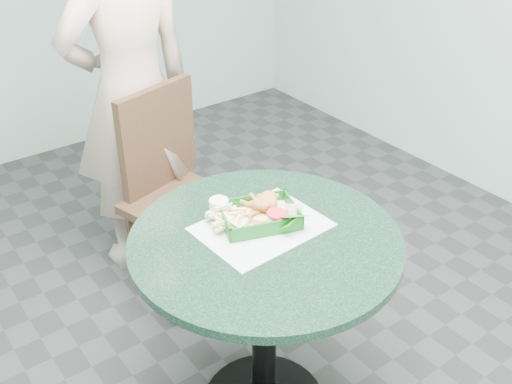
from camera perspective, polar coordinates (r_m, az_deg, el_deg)
cafe_table at (r=1.97m, az=0.86°, el=-8.79°), size 0.85×0.85×0.75m
dining_chair at (r=2.63m, az=-7.98°, el=1.08°), size 0.41×0.42×0.93m
diner_person at (r=2.66m, az=-12.04°, el=11.52°), size 0.72×0.48×1.95m
placemat at (r=1.90m, az=0.53°, el=-3.82°), size 0.40×0.31×0.00m
food_basket at (r=1.91m, az=0.28°, el=-3.01°), size 0.24×0.17×0.05m
crab_sandwich at (r=1.92m, az=0.57°, el=-1.69°), size 0.13×0.13×0.08m
fries_pile at (r=1.86m, az=-2.19°, el=-3.31°), size 0.12×0.13×0.05m
sauce_ramekin at (r=1.89m, az=-3.71°, el=-2.33°), size 0.06×0.06×0.04m
garnish_cup at (r=1.89m, az=2.62°, el=-2.66°), size 0.11×0.10×0.04m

